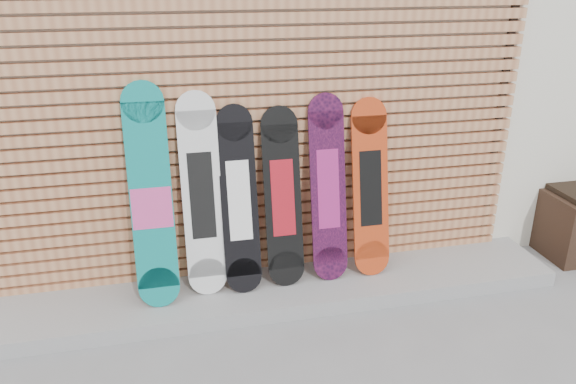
# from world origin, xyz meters

# --- Properties ---
(ground) EXTENTS (80.00, 80.00, 0.00)m
(ground) POSITION_xyz_m (0.00, 0.00, 0.00)
(ground) COLOR gray
(ground) RESTS_ON ground
(building) EXTENTS (12.00, 5.00, 3.60)m
(building) POSITION_xyz_m (0.50, 3.50, 1.80)
(building) COLOR silver
(building) RESTS_ON ground
(concrete_step) EXTENTS (4.60, 0.70, 0.12)m
(concrete_step) POSITION_xyz_m (-0.15, 0.68, 0.06)
(concrete_step) COLOR gray
(concrete_step) RESTS_ON ground
(slat_wall) EXTENTS (4.26, 0.08, 2.29)m
(slat_wall) POSITION_xyz_m (-0.15, 0.97, 1.21)
(slat_wall) COLOR #BC764E
(slat_wall) RESTS_ON ground
(snowboard_0) EXTENTS (0.30, 0.40, 1.58)m
(snowboard_0) POSITION_xyz_m (-0.96, 0.74, 0.90)
(snowboard_0) COLOR #0D827F
(snowboard_0) RESTS_ON concrete_step
(snowboard_1) EXTENTS (0.29, 0.31, 1.49)m
(snowboard_1) POSITION_xyz_m (-0.60, 0.79, 0.86)
(snowboard_1) COLOR silver
(snowboard_1) RESTS_ON concrete_step
(snowboard_2) EXTENTS (0.27, 0.35, 1.38)m
(snowboard_2) POSITION_xyz_m (-0.33, 0.77, 0.81)
(snowboard_2) COLOR black
(snowboard_2) RESTS_ON concrete_step
(snowboard_3) EXTENTS (0.28, 0.33, 1.35)m
(snowboard_3) POSITION_xyz_m (-0.00, 0.78, 0.79)
(snowboard_3) COLOR black
(snowboard_3) RESTS_ON concrete_step
(snowboard_4) EXTENTS (0.27, 0.32, 1.43)m
(snowboard_4) POSITION_xyz_m (0.35, 0.78, 0.83)
(snowboard_4) COLOR black
(snowboard_4) RESTS_ON concrete_step
(snowboard_5) EXTENTS (0.28, 0.32, 1.38)m
(snowboard_5) POSITION_xyz_m (0.70, 0.78, 0.81)
(snowboard_5) COLOR #C13A14
(snowboard_5) RESTS_ON concrete_step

